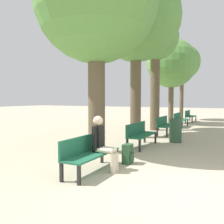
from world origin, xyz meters
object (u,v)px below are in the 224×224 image
(bench_row_4, at_px, (190,115))
(backpack, at_px, (128,154))
(bench_row_3, at_px, (180,119))
(tree_row_4, at_px, (182,63))
(bench_row_0, at_px, (89,151))
(tree_row_3, at_px, (171,64))
(bench_row_2, at_px, (165,124))
(trash_bin, at_px, (175,130))
(tree_row_2, at_px, (155,41))
(bench_row_1, at_px, (140,133))
(tree_row_1, at_px, (136,17))
(person_seated, at_px, (102,142))
(tree_row_0, at_px, (96,2))

(bench_row_4, distance_m, backpack, 12.14)
(bench_row_3, height_order, tree_row_4, tree_row_4)
(bench_row_0, bearing_deg, bench_row_4, 90.00)
(tree_row_3, height_order, tree_row_4, tree_row_4)
(bench_row_2, relative_size, trash_bin, 1.94)
(tree_row_2, height_order, trash_bin, tree_row_2)
(bench_row_1, xyz_separation_m, tree_row_1, (-0.88, 1.82, 4.53))
(tree_row_4, height_order, person_seated, tree_row_4)
(bench_row_2, xyz_separation_m, tree_row_2, (-0.88, 1.27, 4.13))
(bench_row_3, height_order, bench_row_4, same)
(bench_row_0, height_order, bench_row_2, same)
(bench_row_3, height_order, tree_row_0, tree_row_0)
(tree_row_1, distance_m, tree_row_4, 9.63)
(tree_row_3, bearing_deg, bench_row_4, 64.30)
(trash_bin, bearing_deg, bench_row_1, -122.74)
(tree_row_4, bearing_deg, bench_row_0, -86.58)
(bench_row_2, xyz_separation_m, tree_row_4, (-0.88, 8.14, 3.89))
(tree_row_4, bearing_deg, bench_row_2, -83.83)
(tree_row_0, relative_size, tree_row_4, 1.12)
(bench_row_2, xyz_separation_m, person_seated, (0.23, -6.37, 0.19))
(tree_row_1, bearing_deg, bench_row_0, -80.25)
(bench_row_2, relative_size, tree_row_4, 0.30)
(bench_row_3, distance_m, bench_row_4, 3.29)
(bench_row_1, relative_size, trash_bin, 1.94)
(tree_row_0, bearing_deg, bench_row_2, 79.45)
(bench_row_0, relative_size, trash_bin, 1.94)
(bench_row_3, bearing_deg, bench_row_4, 90.00)
(person_seated, bearing_deg, tree_row_2, 98.27)
(bench_row_3, relative_size, bench_row_4, 1.00)
(person_seated, xyz_separation_m, backpack, (0.28, 0.83, -0.42))
(tree_row_1, distance_m, trash_bin, 4.90)
(bench_row_3, relative_size, tree_row_2, 0.29)
(bench_row_0, xyz_separation_m, tree_row_4, (-0.88, 14.73, 3.89))
(tree_row_2, distance_m, person_seated, 8.66)
(tree_row_3, bearing_deg, tree_row_1, -90.00)
(backpack, bearing_deg, bench_row_2, 95.28)
(trash_bin, bearing_deg, backpack, -96.08)
(bench_row_4, height_order, person_seated, person_seated)
(tree_row_2, distance_m, trash_bin, 5.52)
(bench_row_1, relative_size, backpack, 3.51)
(bench_row_3, xyz_separation_m, tree_row_4, (-0.88, 4.85, 3.89))
(tree_row_3, bearing_deg, tree_row_2, -90.00)
(backpack, bearing_deg, tree_row_2, 101.55)
(bench_row_0, bearing_deg, backpack, 64.02)
(bench_row_1, height_order, tree_row_4, tree_row_4)
(tree_row_4, relative_size, person_seated, 4.58)
(bench_row_1, xyz_separation_m, bench_row_3, (0.00, 6.59, 0.00))
(tree_row_1, bearing_deg, tree_row_3, 90.00)
(tree_row_0, distance_m, person_seated, 4.34)
(tree_row_1, relative_size, tree_row_3, 1.26)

